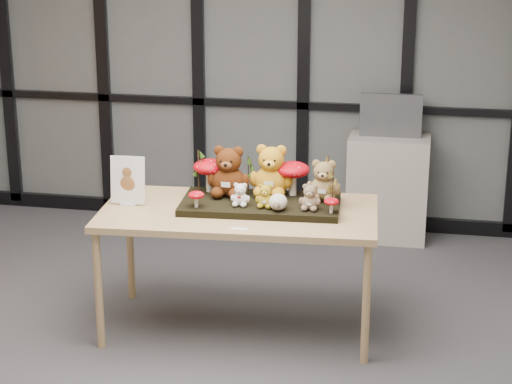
% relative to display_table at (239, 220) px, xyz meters
% --- Properties ---
extents(floor, '(5.00, 5.00, 0.00)m').
position_rel_display_table_xyz_m(floor, '(-0.34, -0.36, -0.76)').
color(floor, '#4C4C51').
rests_on(floor, ground).
extents(room_shell, '(5.00, 5.00, 5.00)m').
position_rel_display_table_xyz_m(room_shell, '(-0.34, -0.36, 0.92)').
color(room_shell, '#B5B4AB').
rests_on(room_shell, floor).
extents(glass_partition, '(4.90, 0.06, 2.78)m').
position_rel_display_table_xyz_m(glass_partition, '(-0.34, 2.11, 0.66)').
color(glass_partition, '#2D383F').
rests_on(glass_partition, floor).
extents(display_table, '(1.81, 0.99, 0.82)m').
position_rel_display_table_xyz_m(display_table, '(0.00, 0.00, 0.00)').
color(display_table, tan).
rests_on(display_table, floor).
extents(diorama_tray, '(1.04, 0.57, 0.04)m').
position_rel_display_table_xyz_m(diorama_tray, '(0.13, 0.07, 0.09)').
color(diorama_tray, black).
rests_on(diorama_tray, display_table).
extents(bear_pooh_yellow, '(0.30, 0.27, 0.37)m').
position_rel_display_table_xyz_m(bear_pooh_yellow, '(0.17, 0.22, 0.29)').
color(bear_pooh_yellow, orange).
rests_on(bear_pooh_yellow, diorama_tray).
extents(bear_brown_medium, '(0.29, 0.27, 0.36)m').
position_rel_display_table_xyz_m(bear_brown_medium, '(-0.10, 0.16, 0.29)').
color(bear_brown_medium, '#481F09').
rests_on(bear_brown_medium, diorama_tray).
extents(bear_tan_back, '(0.24, 0.22, 0.29)m').
position_rel_display_table_xyz_m(bear_tan_back, '(0.52, 0.18, 0.25)').
color(bear_tan_back, olive).
rests_on(bear_tan_back, diorama_tray).
extents(bear_small_yellow, '(0.13, 0.12, 0.17)m').
position_rel_display_table_xyz_m(bear_small_yellow, '(0.18, -0.03, 0.19)').
color(bear_small_yellow, '#A88919').
rests_on(bear_small_yellow, diorama_tray).
extents(bear_white_bow, '(0.13, 0.12, 0.16)m').
position_rel_display_table_xyz_m(bear_white_bow, '(0.02, -0.03, 0.19)').
color(bear_white_bow, white).
rests_on(bear_white_bow, diorama_tray).
extents(bear_beige_small, '(0.15, 0.13, 0.18)m').
position_rel_display_table_xyz_m(bear_beige_small, '(0.46, -0.03, 0.20)').
color(bear_beige_small, '#846A4E').
rests_on(bear_beige_small, diorama_tray).
extents(plush_cream_hedgehog, '(0.09, 0.08, 0.11)m').
position_rel_display_table_xyz_m(plush_cream_hedgehog, '(0.27, -0.08, 0.17)').
color(plush_cream_hedgehog, silver).
rests_on(plush_cream_hedgehog, diorama_tray).
extents(mushroom_back_left, '(0.22, 0.22, 0.24)m').
position_rel_display_table_xyz_m(mushroom_back_left, '(-0.24, 0.21, 0.23)').
color(mushroom_back_left, '#AC050F').
rests_on(mushroom_back_left, diorama_tray).
extents(mushroom_back_right, '(0.22, 0.22, 0.24)m').
position_rel_display_table_xyz_m(mushroom_back_right, '(0.31, 0.24, 0.23)').
color(mushroom_back_right, '#AC050F').
rests_on(mushroom_back_right, diorama_tray).
extents(mushroom_front_left, '(0.10, 0.10, 0.11)m').
position_rel_display_table_xyz_m(mushroom_front_left, '(-0.25, -0.12, 0.17)').
color(mushroom_front_left, '#AC050F').
rests_on(mushroom_front_left, diorama_tray).
extents(mushroom_front_right, '(0.09, 0.09, 0.10)m').
position_rel_display_table_xyz_m(mushroom_front_right, '(0.60, -0.07, 0.16)').
color(mushroom_front_right, '#AC050F').
rests_on(mushroom_front_right, diorama_tray).
extents(sprig_green_far_left, '(0.05, 0.05, 0.29)m').
position_rel_display_table_xyz_m(sprig_green_far_left, '(-0.31, 0.18, 0.25)').
color(sprig_green_far_left, '#19380C').
rests_on(sprig_green_far_left, diorama_tray).
extents(sprig_green_mid_left, '(0.05, 0.05, 0.24)m').
position_rel_display_table_xyz_m(sprig_green_mid_left, '(-0.20, 0.24, 0.23)').
color(sprig_green_mid_left, '#19380C').
rests_on(sprig_green_mid_left, diorama_tray).
extents(sprig_dry_far_right, '(0.05, 0.05, 0.28)m').
position_rel_display_table_xyz_m(sprig_dry_far_right, '(0.54, 0.21, 0.25)').
color(sprig_dry_far_right, brown).
rests_on(sprig_dry_far_right, diorama_tray).
extents(sprig_dry_mid_right, '(0.05, 0.05, 0.23)m').
position_rel_display_table_xyz_m(sprig_dry_mid_right, '(0.59, 0.08, 0.22)').
color(sprig_dry_mid_right, brown).
rests_on(sprig_dry_mid_right, diorama_tray).
extents(sprig_green_centre, '(0.05, 0.05, 0.24)m').
position_rel_display_table_xyz_m(sprig_green_centre, '(0.01, 0.26, 0.23)').
color(sprig_green_centre, '#19380C').
rests_on(sprig_green_centre, diorama_tray).
extents(sign_holder, '(0.23, 0.06, 0.32)m').
position_rel_display_table_xyz_m(sign_holder, '(-0.72, -0.03, 0.22)').
color(sign_holder, silver).
rests_on(sign_holder, display_table).
extents(label_card, '(0.10, 0.03, 0.00)m').
position_rel_display_table_xyz_m(label_card, '(0.08, -0.35, 0.07)').
color(label_card, white).
rests_on(label_card, display_table).
extents(cabinet, '(0.65, 0.38, 0.87)m').
position_rel_display_table_xyz_m(cabinet, '(0.85, 1.88, -0.32)').
color(cabinet, '#B0A79D').
rests_on(cabinet, floor).
extents(monitor, '(0.50, 0.05, 0.35)m').
position_rel_display_table_xyz_m(monitor, '(0.85, 1.90, 0.29)').
color(monitor, '#4B4E53').
rests_on(monitor, cabinet).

